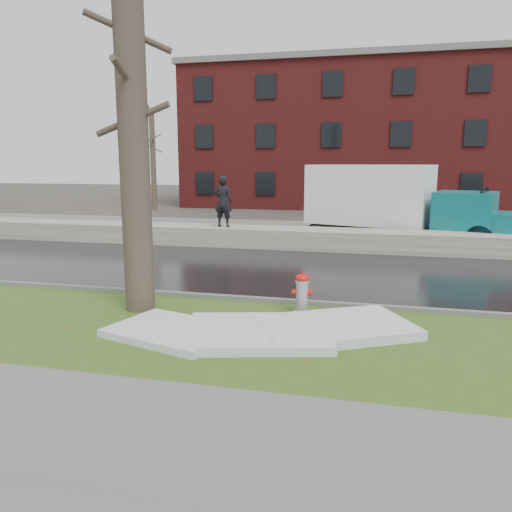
% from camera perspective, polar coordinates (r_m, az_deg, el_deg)
% --- Properties ---
extents(ground, '(120.00, 120.00, 0.00)m').
position_cam_1_polar(ground, '(10.73, -2.62, -6.72)').
color(ground, '#47423D').
rests_on(ground, ground).
extents(verge, '(60.00, 4.50, 0.04)m').
position_cam_1_polar(verge, '(9.59, -4.73, -8.75)').
color(verge, '#304D19').
rests_on(verge, ground).
extents(sidewalk, '(60.00, 3.00, 0.05)m').
position_cam_1_polar(sidewalk, '(6.45, -15.83, -19.20)').
color(sidewalk, slate).
rests_on(sidewalk, ground).
extents(road, '(60.00, 7.00, 0.03)m').
position_cam_1_polar(road, '(14.96, 2.18, -1.68)').
color(road, black).
rests_on(road, ground).
extents(parking_lot, '(60.00, 9.00, 0.03)m').
position_cam_1_polar(parking_lot, '(23.23, 6.34, 2.66)').
color(parking_lot, slate).
rests_on(parking_lot, ground).
extents(curb, '(60.00, 0.15, 0.14)m').
position_cam_1_polar(curb, '(11.63, -1.25, -4.97)').
color(curb, slate).
rests_on(curb, ground).
extents(snowbank, '(60.00, 1.60, 0.75)m').
position_cam_1_polar(snowbank, '(18.96, 4.70, 2.01)').
color(snowbank, '#BCB6AC').
rests_on(snowbank, ground).
extents(brick_building, '(26.00, 12.00, 10.00)m').
position_cam_1_polar(brick_building, '(39.88, 12.63, 12.93)').
color(brick_building, maroon).
rests_on(brick_building, ground).
extents(bg_tree_left, '(1.40, 1.62, 6.50)m').
position_cam_1_polar(bg_tree_left, '(35.14, -11.67, 10.60)').
color(bg_tree_left, brown).
rests_on(bg_tree_left, ground).
extents(bg_tree_center, '(1.40, 1.62, 6.50)m').
position_cam_1_polar(bg_tree_center, '(36.92, -0.34, 10.80)').
color(bg_tree_center, brown).
rests_on(bg_tree_center, ground).
extents(fire_hydrant, '(0.45, 0.39, 0.91)m').
position_cam_1_polar(fire_hydrant, '(10.56, 5.30, -4.08)').
color(fire_hydrant, '#A3A5AB').
rests_on(fire_hydrant, verge).
extents(tree, '(1.63, 1.94, 7.84)m').
position_cam_1_polar(tree, '(10.88, -13.90, 14.49)').
color(tree, brown).
rests_on(tree, verge).
extents(box_truck, '(9.39, 4.45, 3.13)m').
position_cam_1_polar(box_truck, '(21.10, 15.37, 6.03)').
color(box_truck, black).
rests_on(box_truck, ground).
extents(worker, '(0.74, 0.50, 1.96)m').
position_cam_1_polar(worker, '(19.38, -3.78, 6.24)').
color(worker, black).
rests_on(worker, snowbank).
extents(snow_patch_near, '(3.01, 2.58, 0.16)m').
position_cam_1_polar(snow_patch_near, '(9.28, 0.19, -8.73)').
color(snow_patch_near, silver).
rests_on(snow_patch_near, verge).
extents(snow_patch_far, '(2.56, 2.16, 0.14)m').
position_cam_1_polar(snow_patch_far, '(9.51, -9.59, -8.45)').
color(snow_patch_far, silver).
rests_on(snow_patch_far, verge).
extents(snow_patch_side, '(3.32, 2.93, 0.18)m').
position_cam_1_polar(snow_patch_side, '(9.63, 9.02, -8.06)').
color(snow_patch_side, silver).
rests_on(snow_patch_side, verge).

